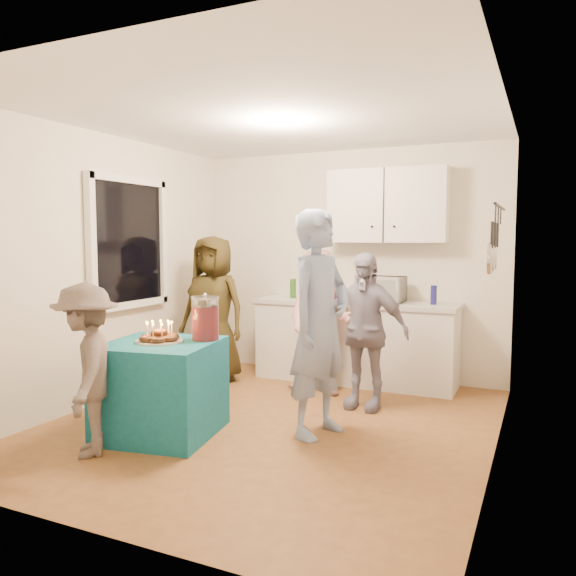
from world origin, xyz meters
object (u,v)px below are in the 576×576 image
at_px(party_table, 162,388).
at_px(woman_back_right, 364,331).
at_px(man_birthday, 320,323).
at_px(child_near_left, 86,369).
at_px(woman_back_left, 213,309).
at_px(counter, 355,344).
at_px(woman_back_center, 320,322).
at_px(microwave, 381,289).
at_px(punch_jar, 205,319).

xyz_separation_m(party_table, woman_back_right, (1.27, 1.39, 0.35)).
relative_size(man_birthday, child_near_left, 1.44).
relative_size(woman_back_left, woman_back_right, 1.10).
distance_m(counter, party_table, 2.45).
bearing_deg(child_near_left, woman_back_right, 103.07).
distance_m(woman_back_left, woman_back_center, 1.28).
bearing_deg(counter, party_table, -111.54).
bearing_deg(woman_back_right, microwave, 99.53).
height_order(man_birthday, child_near_left, man_birthday).
height_order(counter, microwave, microwave).
distance_m(counter, microwave, 0.68).
height_order(punch_jar, woman_back_center, woman_back_center).
relative_size(counter, woman_back_center, 1.48).
bearing_deg(woman_back_center, punch_jar, -102.18).
height_order(woman_back_left, child_near_left, woman_back_left).
xyz_separation_m(microwave, party_table, (-1.18, -2.28, -0.67)).
bearing_deg(woman_back_right, punch_jar, -127.12).
bearing_deg(party_table, woman_back_right, 47.57).
relative_size(party_table, child_near_left, 0.67).
distance_m(counter, woman_back_right, 1.01).
bearing_deg(counter, woman_back_left, -156.34).
bearing_deg(child_near_left, punch_jar, 108.60).
relative_size(punch_jar, woman_back_center, 0.23).
relative_size(punch_jar, woman_back_right, 0.23).
relative_size(counter, man_birthday, 1.20).
xyz_separation_m(microwave, woman_back_left, (-1.73, -0.63, -0.24)).
bearing_deg(microwave, woman_back_left, -159.19).
height_order(microwave, woman_back_right, woman_back_right).
bearing_deg(party_table, child_near_left, -112.70).
bearing_deg(party_table, punch_jar, 41.82).
distance_m(man_birthday, woman_back_left, 2.04).
xyz_separation_m(party_table, woman_back_center, (0.73, 1.67, 0.36)).
distance_m(microwave, woman_back_right, 0.95).
bearing_deg(woman_back_center, counter, 80.03).
bearing_deg(woman_back_right, man_birthday, -93.46).
relative_size(counter, party_table, 2.59).
xyz_separation_m(microwave, woman_back_right, (0.09, -0.89, -0.31)).
bearing_deg(man_birthday, party_table, 129.77).
height_order(microwave, punch_jar, microwave).
distance_m(woman_back_center, child_near_left, 2.44).
relative_size(man_birthday, woman_back_left, 1.13).
distance_m(party_table, punch_jar, 0.66).
bearing_deg(child_near_left, microwave, 114.17).
bearing_deg(punch_jar, woman_back_right, 48.94).
bearing_deg(man_birthday, microwave, 13.95).
relative_size(woman_back_center, woman_back_right, 1.01).
relative_size(counter, woman_back_right, 1.50).
bearing_deg(punch_jar, party_table, -138.18).
bearing_deg(microwave, party_table, -116.74).
distance_m(party_table, man_birthday, 1.39).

